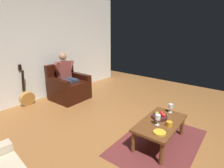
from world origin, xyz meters
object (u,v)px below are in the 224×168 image
object	(u,v)px
wine_glass_far	(158,118)
decorative_dish	(160,133)
coffee_table	(160,125)
fruit_bowl	(160,116)
person_seated	(67,75)
armchair	(68,87)
guitar	(27,97)
wine_glass_near	(171,106)
candle_jar	(169,124)

from	to	relation	value
wine_glass_far	decorative_dish	xyz separation A→B (m)	(0.20, 0.13, -0.11)
coffee_table	fruit_bowl	xyz separation A→B (m)	(-0.10, -0.06, 0.09)
person_seated	coffee_table	xyz separation A→B (m)	(0.29, 2.78, -0.33)
coffee_table	fruit_bowl	distance (m)	0.15
armchair	guitar	bearing A→B (deg)	-26.92
armchair	coffee_table	bearing A→B (deg)	82.19
armchair	wine_glass_near	size ratio (longest dim) A/B	5.89
armchair	decorative_dish	bearing A→B (deg)	76.22
armchair	guitar	distance (m)	1.03
candle_jar	wine_glass_near	bearing A→B (deg)	-159.45
person_seated	wine_glass_near	world-z (taller)	person_seated
armchair	wine_glass_far	bearing A→B (deg)	79.64
person_seated	guitar	world-z (taller)	person_seated
armchair	guitar	size ratio (longest dim) A/B	0.92
wine_glass_far	decorative_dish	world-z (taller)	wine_glass_far
coffee_table	fruit_bowl	bearing A→B (deg)	-147.06
wine_glass_near	armchair	bearing A→B (deg)	-87.18
guitar	decorative_dish	bearing A→B (deg)	95.39
armchair	decorative_dish	world-z (taller)	armchair
coffee_table	guitar	xyz separation A→B (m)	(0.63, -3.18, -0.11)
armchair	wine_glass_near	distance (m)	2.74
coffee_table	wine_glass_far	world-z (taller)	wine_glass_far
decorative_dish	candle_jar	distance (m)	0.28
guitar	wine_glass_near	xyz separation A→B (m)	(-1.06, 3.17, 0.28)
decorative_dish	wine_glass_far	bearing A→B (deg)	-146.53
person_seated	guitar	xyz separation A→B (m)	(0.93, -0.41, -0.44)
wine_glass_near	wine_glass_far	size ratio (longest dim) A/B	0.93
wine_glass_near	coffee_table	bearing A→B (deg)	2.11
armchair	candle_jar	distance (m)	2.93
wine_glass_near	fruit_bowl	size ratio (longest dim) A/B	0.63
person_seated	wine_glass_far	xyz separation A→B (m)	(0.42, 2.78, -0.15)
fruit_bowl	candle_jar	bearing A→B (deg)	57.96
person_seated	decorative_dish	world-z (taller)	person_seated
decorative_dish	armchair	bearing A→B (deg)	-102.04
armchair	person_seated	xyz separation A→B (m)	(0.00, -0.03, 0.34)
armchair	decorative_dish	xyz separation A→B (m)	(0.61, 2.88, 0.08)
wine_glass_far	candle_jar	xyz separation A→B (m)	(-0.08, 0.16, -0.08)
armchair	person_seated	bearing A→B (deg)	-90.00
person_seated	decorative_dish	xyz separation A→B (m)	(0.61, 2.91, -0.26)
wine_glass_near	candle_jar	xyz separation A→B (m)	(0.47, 0.18, -0.08)
armchair	guitar	world-z (taller)	guitar
wine_glass_near	wine_glass_far	bearing A→B (deg)	1.75
guitar	wine_glass_near	distance (m)	3.35
guitar	wine_glass_far	world-z (taller)	guitar
coffee_table	wine_glass_far	size ratio (longest dim) A/B	6.08
wine_glass_far	fruit_bowl	xyz separation A→B (m)	(-0.22, -0.06, -0.08)
wine_glass_far	candle_jar	size ratio (longest dim) A/B	1.88
coffee_table	candle_jar	xyz separation A→B (m)	(0.04, 0.16, 0.09)
candle_jar	coffee_table	bearing A→B (deg)	-104.68
decorative_dish	candle_jar	bearing A→B (deg)	174.28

